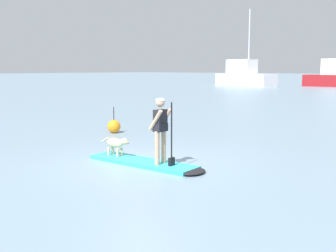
# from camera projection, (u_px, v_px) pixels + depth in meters

# --- Properties ---
(ground_plane) EXTENTS (400.00, 400.00, 0.00)m
(ground_plane) POSITION_uv_depth(u_px,v_px,m) (143.00, 164.00, 10.57)
(ground_plane) COLOR gray
(paddleboard) EXTENTS (3.47, 1.03, 0.10)m
(paddleboard) POSITION_uv_depth(u_px,v_px,m) (149.00, 163.00, 10.43)
(paddleboard) COLOR #33B2BF
(paddleboard) RESTS_ON ground_plane
(person_paddler) EXTENTS (0.62, 0.50, 1.65)m
(person_paddler) POSITION_uv_depth(u_px,v_px,m) (161.00, 126.00, 10.05)
(person_paddler) COLOR tan
(person_paddler) RESTS_ON paddleboard
(dog) EXTENTS (1.04, 0.26, 0.52)m
(dog) POSITION_uv_depth(u_px,v_px,m) (116.00, 143.00, 11.07)
(dog) COLOR #CCB78C
(dog) RESTS_ON paddleboard
(moored_boat_center) EXTENTS (9.47, 4.67, 10.75)m
(moored_boat_center) POSITION_uv_depth(u_px,v_px,m) (244.00, 76.00, 58.27)
(moored_boat_center) COLOR white
(moored_boat_center) RESTS_ON ground_plane
(marker_buoy) EXTENTS (0.51, 0.51, 1.01)m
(marker_buoy) POSITION_uv_depth(u_px,v_px,m) (114.00, 126.00, 15.68)
(marker_buoy) COLOR orange
(marker_buoy) RESTS_ON ground_plane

